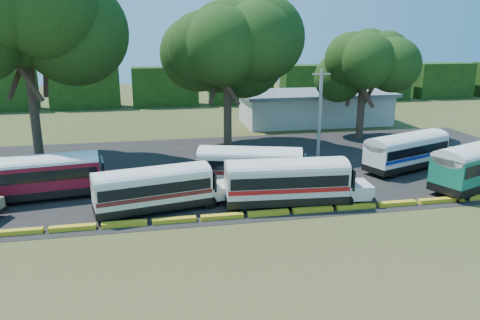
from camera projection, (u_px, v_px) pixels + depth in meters
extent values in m
plane|color=#304517|center=(200.00, 227.00, 28.25)|extent=(160.00, 160.00, 0.00)
cube|color=black|center=(196.00, 170.00, 39.77)|extent=(64.00, 24.00, 0.02)
cube|color=gold|center=(19.00, 232.00, 27.20)|extent=(2.70, 0.45, 0.30)
cube|color=gold|center=(73.00, 228.00, 27.76)|extent=(2.70, 0.45, 0.30)
cube|color=gold|center=(124.00, 224.00, 28.32)|extent=(2.70, 0.45, 0.30)
cube|color=gold|center=(174.00, 220.00, 28.87)|extent=(2.70, 0.45, 0.30)
cube|color=gold|center=(222.00, 217.00, 29.43)|extent=(2.70, 0.45, 0.30)
cube|color=gold|center=(268.00, 213.00, 29.99)|extent=(2.70, 0.45, 0.30)
cube|color=gold|center=(313.00, 210.00, 30.55)|extent=(2.70, 0.45, 0.30)
cube|color=gold|center=(356.00, 207.00, 31.10)|extent=(2.70, 0.45, 0.30)
cube|color=gold|center=(397.00, 204.00, 31.66)|extent=(2.70, 0.45, 0.30)
cube|color=gold|center=(437.00, 201.00, 32.22)|extent=(2.70, 0.45, 0.30)
cube|color=gold|center=(475.00, 198.00, 32.77)|extent=(2.70, 0.45, 0.30)
cube|color=beige|center=(314.00, 109.00, 59.47)|extent=(18.00, 8.00, 3.60)
cube|color=#4F5356|center=(315.00, 93.00, 58.93)|extent=(19.00, 9.00, 0.40)
cube|color=black|center=(0.00, 90.00, 68.36)|extent=(10.00, 4.00, 6.00)
cube|color=black|center=(85.00, 88.00, 70.59)|extent=(10.00, 4.00, 6.00)
cube|color=black|center=(165.00, 87.00, 72.82)|extent=(10.00, 4.00, 6.00)
cube|color=black|center=(241.00, 85.00, 75.05)|extent=(10.00, 4.00, 6.00)
cube|color=black|center=(312.00, 83.00, 77.27)|extent=(10.00, 4.00, 6.00)
cube|color=black|center=(379.00, 82.00, 79.50)|extent=(10.00, 4.00, 6.00)
cube|color=black|center=(442.00, 80.00, 81.73)|extent=(10.00, 4.00, 6.00)
cylinder|color=black|center=(98.00, 191.00, 33.10)|extent=(0.99, 0.40, 0.96)
cylinder|color=black|center=(97.00, 183.00, 34.97)|extent=(0.99, 0.40, 0.96)
cylinder|color=black|center=(0.00, 192.00, 32.90)|extent=(0.99, 0.40, 0.96)
cube|color=black|center=(42.00, 190.00, 32.81)|extent=(8.16, 3.49, 0.53)
cube|color=maroon|center=(40.00, 175.00, 32.50)|extent=(8.16, 3.49, 1.76)
cube|color=black|center=(40.00, 172.00, 32.45)|extent=(7.85, 3.50, 0.74)
ellipsoid|color=silver|center=(39.00, 163.00, 32.27)|extent=(8.16, 3.49, 1.08)
cube|color=maroon|center=(112.00, 180.00, 34.25)|extent=(2.01, 2.34, 0.92)
cube|color=black|center=(103.00, 168.00, 33.81)|extent=(0.45, 2.21, 1.32)
cube|color=black|center=(124.00, 183.00, 34.61)|extent=(0.50, 2.36, 0.29)
cylinder|color=black|center=(210.00, 202.00, 31.02)|extent=(0.94, 0.44, 0.91)
cylinder|color=black|center=(200.00, 193.00, 32.74)|extent=(0.94, 0.44, 0.91)
cylinder|color=black|center=(115.00, 216.00, 28.69)|extent=(0.94, 0.44, 0.91)
cylinder|color=black|center=(110.00, 206.00, 30.42)|extent=(0.94, 0.44, 0.91)
cube|color=black|center=(153.00, 203.00, 30.51)|extent=(7.76, 3.76, 0.50)
cube|color=#E9E8CC|center=(153.00, 187.00, 30.22)|extent=(7.76, 3.76, 1.66)
cube|color=black|center=(152.00, 185.00, 30.17)|extent=(7.48, 3.75, 0.70)
cube|color=maroon|center=(153.00, 192.00, 30.31)|extent=(7.69, 3.78, 0.27)
ellipsoid|color=silver|center=(152.00, 175.00, 30.00)|extent=(7.76, 3.76, 1.02)
cube|color=#E9E8CC|center=(219.00, 190.00, 32.15)|extent=(2.01, 2.29, 0.86)
cube|color=black|center=(210.00, 179.00, 31.69)|extent=(0.56, 2.07, 1.25)
cube|color=black|center=(229.00, 194.00, 32.53)|extent=(0.62, 2.21, 0.27)
cube|color=black|center=(95.00, 213.00, 29.15)|extent=(0.62, 2.21, 0.27)
cylinder|color=black|center=(299.00, 187.00, 34.11)|extent=(0.98, 0.53, 0.94)
cylinder|color=black|center=(298.00, 178.00, 36.04)|extent=(0.98, 0.53, 0.94)
cylinder|color=black|center=(212.00, 184.00, 34.73)|extent=(0.98, 0.53, 0.94)
cylinder|color=black|center=(216.00, 176.00, 36.66)|extent=(0.98, 0.53, 0.94)
cube|color=black|center=(250.00, 179.00, 35.39)|extent=(8.06, 4.49, 0.52)
cube|color=silver|center=(250.00, 165.00, 35.09)|extent=(8.06, 4.49, 1.72)
cube|color=black|center=(250.00, 162.00, 35.04)|extent=(7.78, 4.46, 0.72)
cube|color=#4E1414|center=(250.00, 169.00, 35.19)|extent=(8.00, 4.51, 0.28)
ellipsoid|color=silver|center=(250.00, 154.00, 34.86)|extent=(8.06, 4.49, 1.06)
cube|color=silver|center=(313.00, 177.00, 34.86)|extent=(2.22, 2.47, 0.89)
cube|color=black|center=(305.00, 165.00, 34.67)|extent=(0.76, 2.11, 1.29)
cube|color=black|center=(323.00, 182.00, 34.88)|extent=(0.83, 2.25, 0.28)
cube|color=black|center=(200.00, 179.00, 35.79)|extent=(0.83, 2.25, 0.28)
cylinder|color=black|center=(346.00, 202.00, 31.04)|extent=(1.00, 0.34, 0.99)
cylinder|color=black|center=(336.00, 191.00, 33.06)|extent=(1.00, 0.34, 0.99)
cylinder|color=black|center=(246.00, 206.00, 30.23)|extent=(1.00, 0.34, 0.99)
cylinder|color=black|center=(242.00, 195.00, 32.24)|extent=(1.00, 0.34, 0.99)
cube|color=black|center=(286.00, 197.00, 31.54)|extent=(8.24, 3.01, 0.54)
cube|color=silver|center=(286.00, 180.00, 31.23)|extent=(8.24, 3.01, 1.81)
cube|color=black|center=(286.00, 177.00, 31.17)|extent=(7.92, 3.04, 0.76)
cube|color=red|center=(286.00, 185.00, 31.33)|extent=(8.16, 3.04, 0.30)
ellipsoid|color=silver|center=(286.00, 167.00, 30.99)|extent=(8.24, 3.01, 1.11)
cube|color=silver|center=(356.00, 189.00, 32.06)|extent=(1.92, 2.29, 0.94)
cube|color=black|center=(348.00, 176.00, 31.73)|extent=(0.30, 2.27, 1.35)
cube|color=black|center=(367.00, 194.00, 32.27)|extent=(0.34, 2.42, 0.30)
cube|color=black|center=(227.00, 201.00, 31.08)|extent=(0.34, 2.42, 0.30)
cylinder|color=black|center=(444.00, 161.00, 40.68)|extent=(0.99, 0.60, 0.96)
cylinder|color=black|center=(423.00, 156.00, 42.36)|extent=(0.99, 0.60, 0.96)
cylinder|color=black|center=(393.00, 173.00, 37.33)|extent=(0.99, 0.60, 0.96)
cylinder|color=black|center=(373.00, 167.00, 39.01)|extent=(0.99, 0.60, 0.96)
cube|color=black|center=(405.00, 163.00, 39.56)|extent=(8.22, 5.07, 0.53)
cube|color=white|center=(407.00, 150.00, 39.25)|extent=(8.22, 5.07, 1.76)
cube|color=black|center=(407.00, 148.00, 39.20)|extent=(7.95, 5.01, 0.74)
cube|color=navy|center=(406.00, 154.00, 39.35)|extent=(8.16, 5.08, 0.29)
ellipsoid|color=silver|center=(408.00, 140.00, 39.02)|extent=(8.22, 5.07, 1.08)
cube|color=white|center=(441.00, 152.00, 41.94)|extent=(2.37, 2.60, 0.91)
cube|color=black|center=(438.00, 143.00, 41.38)|extent=(0.93, 2.12, 1.32)
cube|color=black|center=(446.00, 155.00, 42.46)|extent=(1.01, 2.26, 0.29)
cube|color=black|center=(373.00, 171.00, 37.59)|extent=(1.01, 2.26, 0.29)
cylinder|color=black|center=(469.00, 194.00, 32.47)|extent=(1.10, 0.68, 1.07)
cylinder|color=black|center=(439.00, 185.00, 34.31)|extent=(1.10, 0.68, 1.07)
cube|color=black|center=(478.00, 180.00, 34.99)|extent=(9.10, 5.80, 0.59)
cube|color=black|center=(443.00, 191.00, 32.72)|extent=(1.17, 2.49, 0.32)
cylinder|color=#3C2B1E|center=(35.00, 115.00, 40.87)|extent=(0.80, 0.80, 8.70)
cylinder|color=#3C2B1E|center=(46.00, 71.00, 40.52)|extent=(1.47, 3.06, 4.93)
cylinder|color=#3C2B1E|center=(20.00, 71.00, 40.48)|extent=(2.33, 2.66, 4.93)
cylinder|color=#3C2B1E|center=(23.00, 73.00, 38.62)|extent=(3.13, 0.97, 4.93)
ellipsoid|color=black|center=(23.00, 16.00, 38.66)|extent=(11.86, 11.86, 8.70)
cylinder|color=#3C2B1E|center=(228.00, 114.00, 46.23)|extent=(0.80, 0.80, 6.96)
cylinder|color=#3C2B1E|center=(239.00, 83.00, 46.07)|extent=(1.29, 2.55, 3.99)
cylinder|color=#3C2B1E|center=(216.00, 83.00, 46.03)|extent=(1.98, 2.24, 3.99)
cylinder|color=#3C2B1E|center=(227.00, 85.00, 44.17)|extent=(2.59, 0.88, 3.99)
ellipsoid|color=black|center=(227.00, 44.00, 44.43)|extent=(11.25, 11.25, 8.25)
cylinder|color=#3C2B1E|center=(361.00, 113.00, 50.93)|extent=(0.80, 0.80, 5.52)
cylinder|color=#3C2B1E|center=(371.00, 91.00, 50.94)|extent=(1.13, 2.13, 3.21)
cylinder|color=#3C2B1E|center=(350.00, 91.00, 50.90)|extent=(1.69, 1.90, 3.21)
cylinder|color=#3C2B1E|center=(365.00, 93.00, 49.04)|extent=(2.15, 0.80, 3.21)
ellipsoid|color=black|center=(364.00, 62.00, 49.48)|extent=(7.73, 7.73, 5.67)
cylinder|color=gray|center=(320.00, 117.00, 41.05)|extent=(0.30, 0.30, 8.27)
cube|color=gray|center=(322.00, 74.00, 40.05)|extent=(1.60, 0.12, 0.12)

